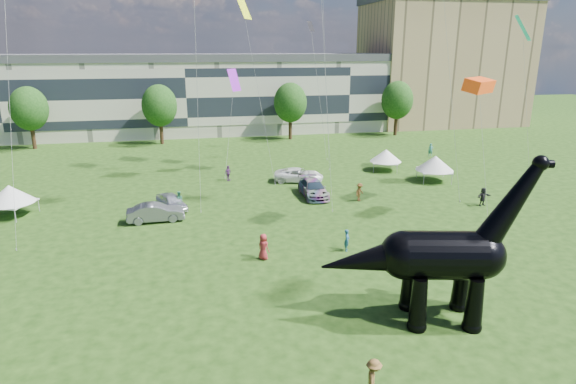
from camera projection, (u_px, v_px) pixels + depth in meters
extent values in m
plane|color=#16330C|center=(347.00, 320.00, 26.08)|extent=(220.00, 220.00, 0.00)
cube|color=beige|center=(186.00, 98.00, 80.92)|extent=(78.00, 11.00, 12.00)
cube|color=tan|center=(442.00, 64.00, 91.56)|extent=(28.00, 18.00, 22.00)
cylinder|color=#382314|center=(33.00, 138.00, 69.51)|extent=(0.56, 0.56, 3.20)
ellipsoid|color=#14380F|center=(28.00, 105.00, 68.14)|extent=(5.20, 5.20, 6.24)
cylinder|color=#382314|center=(162.00, 133.00, 72.98)|extent=(0.56, 0.56, 3.20)
ellipsoid|color=#14380F|center=(159.00, 102.00, 71.62)|extent=(5.20, 5.20, 6.24)
cylinder|color=#382314|center=(290.00, 129.00, 76.85)|extent=(0.56, 0.56, 3.20)
ellipsoid|color=#14380F|center=(290.00, 99.00, 75.48)|extent=(5.20, 5.20, 6.24)
cylinder|color=#382314|center=(396.00, 126.00, 80.32)|extent=(0.56, 0.56, 3.20)
ellipsoid|color=#14380F|center=(397.00, 97.00, 78.96)|extent=(5.20, 5.20, 6.24)
cone|color=black|center=(419.00, 304.00, 24.88)|extent=(1.18, 1.18, 2.88)
sphere|color=black|center=(417.00, 326.00, 25.25)|extent=(1.05, 1.05, 1.05)
cone|color=black|center=(409.00, 285.00, 26.90)|extent=(1.18, 1.18, 2.88)
sphere|color=black|center=(408.00, 305.00, 27.27)|extent=(1.05, 1.05, 1.05)
cone|color=black|center=(474.00, 305.00, 24.84)|extent=(1.18, 1.18, 2.88)
sphere|color=black|center=(472.00, 326.00, 25.20)|extent=(1.05, 1.05, 1.05)
cone|color=black|center=(461.00, 285.00, 26.86)|extent=(1.18, 1.18, 2.88)
sphere|color=black|center=(459.00, 305.00, 27.22)|extent=(1.05, 1.05, 1.05)
cylinder|color=black|center=(443.00, 255.00, 25.20)|extent=(4.49, 3.40, 2.59)
sphere|color=black|center=(404.00, 255.00, 25.24)|extent=(2.59, 2.59, 2.59)
sphere|color=black|center=(481.00, 255.00, 25.17)|extent=(2.49, 2.49, 2.49)
cone|color=black|center=(511.00, 205.00, 24.35)|extent=(3.84, 2.19, 5.08)
sphere|color=black|center=(541.00, 163.00, 23.70)|extent=(0.81, 0.81, 0.81)
cylinder|color=black|center=(546.00, 164.00, 23.71)|extent=(0.75, 0.56, 0.42)
cone|color=black|center=(366.00, 260.00, 25.36)|extent=(5.39, 3.07, 2.81)
imported|color=silver|center=(172.00, 202.00, 43.71)|extent=(3.32, 4.51, 1.43)
imported|color=slate|center=(156.00, 213.00, 40.64)|extent=(4.83, 1.94, 1.56)
imported|color=white|center=(299.00, 175.00, 52.70)|extent=(5.79, 3.71, 1.49)
imported|color=#595960|center=(313.00, 189.00, 47.46)|extent=(2.24, 5.51, 1.60)
cube|color=silver|center=(434.00, 171.00, 52.83)|extent=(3.82, 3.82, 0.13)
cone|color=silver|center=(435.00, 163.00, 52.58)|extent=(4.84, 4.84, 1.61)
cylinder|color=#999999|center=(424.00, 179.00, 51.58)|extent=(0.06, 0.06, 1.18)
cylinder|color=#999999|center=(452.00, 179.00, 51.55)|extent=(0.06, 0.06, 1.18)
cylinder|color=#999999|center=(417.00, 172.00, 54.45)|extent=(0.06, 0.06, 1.18)
cylinder|color=#999999|center=(443.00, 172.00, 54.42)|extent=(0.06, 0.06, 1.18)
cube|color=white|center=(385.00, 162.00, 57.35)|extent=(3.81, 3.81, 0.12)
cone|color=white|center=(386.00, 155.00, 57.12)|extent=(4.82, 4.82, 1.46)
cylinder|color=#999999|center=(373.00, 168.00, 56.46)|extent=(0.06, 0.06, 1.07)
cylinder|color=#999999|center=(397.00, 169.00, 55.98)|extent=(0.06, 0.06, 1.07)
cylinder|color=#999999|center=(374.00, 163.00, 59.02)|extent=(0.06, 0.06, 1.07)
cylinder|color=#999999|center=(396.00, 164.00, 58.54)|extent=(0.06, 0.06, 1.07)
cube|color=silver|center=(11.00, 203.00, 41.86)|extent=(4.10, 4.10, 0.13)
cone|color=silver|center=(10.00, 194.00, 41.62)|extent=(5.20, 5.20, 1.58)
cylinder|color=#999999|center=(15.00, 216.00, 40.39)|extent=(0.06, 0.06, 1.16)
cylinder|color=#999999|center=(10.00, 203.00, 43.67)|extent=(0.06, 0.06, 1.16)
cylinder|color=#999999|center=(39.00, 205.00, 43.17)|extent=(0.06, 0.06, 1.16)
imported|color=#6A3374|center=(228.00, 173.00, 53.05)|extent=(1.00, 0.99, 1.70)
imported|color=#205377|center=(347.00, 240.00, 34.77)|extent=(0.59, 0.70, 1.62)
imported|color=teal|center=(431.00, 150.00, 65.08)|extent=(0.73, 0.62, 1.71)
imported|color=#A5292F|center=(263.00, 247.00, 33.31)|extent=(1.04, 1.09, 1.87)
imported|color=black|center=(483.00, 197.00, 44.68)|extent=(1.68, 0.86, 1.73)
imported|color=brown|center=(360.00, 192.00, 46.06)|extent=(1.30, 1.23, 1.76)
imported|color=brown|center=(373.00, 379.00, 20.07)|extent=(1.01, 1.34, 1.83)
imported|color=#388D63|center=(179.00, 200.00, 43.68)|extent=(0.96, 0.83, 1.70)
plane|color=#E5FF15|center=(242.00, 4.00, 51.83)|extent=(2.64, 3.54, 3.07)
plane|color=black|center=(311.00, 26.00, 61.22)|extent=(1.46, 1.30, 1.31)
plane|color=purple|center=(234.00, 80.00, 55.57)|extent=(2.16, 2.50, 2.52)
plane|color=#0CBF9A|center=(523.00, 28.00, 49.81)|extent=(2.81, 3.40, 2.54)
cube|color=#F34710|center=(479.00, 85.00, 40.84)|extent=(3.70, 3.32, 1.33)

